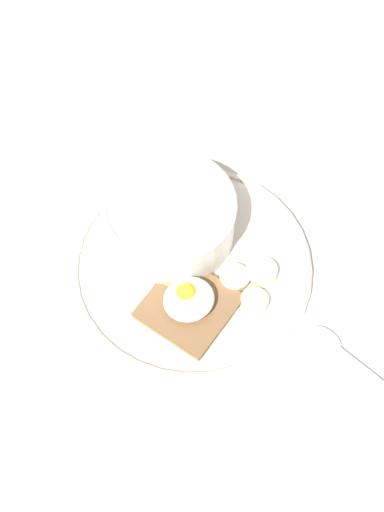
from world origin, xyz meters
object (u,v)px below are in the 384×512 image
at_px(toast_slice, 189,306).
at_px(banana_slice_front, 234,278).
at_px(spoon, 345,355).
at_px(banana_slice_left, 254,301).
at_px(banana_slice_back, 262,272).
at_px(poached_egg, 188,298).
at_px(oatmeal_bowl, 169,219).

height_order(toast_slice, banana_slice_front, banana_slice_front).
bearing_deg(banana_slice_front, spoon, -66.16).
distance_m(banana_slice_left, banana_slice_back, 0.04).
bearing_deg(poached_egg, spoon, -47.46).
bearing_deg(toast_slice, banana_slice_front, 3.40).
xyz_separation_m(toast_slice, spoon, (0.11, -0.12, -0.01)).
xyz_separation_m(oatmeal_bowl, spoon, (0.08, -0.21, -0.04)).
xyz_separation_m(toast_slice, banana_slice_back, (0.09, -0.00, -0.00)).
xyz_separation_m(banana_slice_front, spoon, (0.05, -0.12, -0.01)).
bearing_deg(oatmeal_bowl, toast_slice, -107.34).
distance_m(oatmeal_bowl, banana_slice_left, 0.12).
xyz_separation_m(banana_slice_back, spoon, (0.02, -0.12, -0.01)).
height_order(banana_slice_left, banana_slice_back, same).
bearing_deg(banana_slice_front, banana_slice_left, -82.62).
bearing_deg(spoon, poached_egg, 132.54).
bearing_deg(banana_slice_back, spoon, -77.87).
distance_m(banana_slice_left, spoon, 0.10).
height_order(oatmeal_bowl, toast_slice, oatmeal_bowl).
bearing_deg(oatmeal_bowl, banana_slice_left, -74.45).
bearing_deg(poached_egg, banana_slice_left, -26.04).
xyz_separation_m(oatmeal_bowl, toast_slice, (-0.03, -0.09, -0.02)).
xyz_separation_m(poached_egg, banana_slice_front, (0.06, 0.00, -0.02)).
height_order(poached_egg, banana_slice_left, poached_egg).
height_order(banana_slice_front, banana_slice_left, banana_slice_front).
xyz_separation_m(toast_slice, banana_slice_front, (0.06, 0.00, 0.00)).
relative_size(banana_slice_left, spoon, 0.28).
bearing_deg(banana_slice_back, banana_slice_left, -136.36).
relative_size(poached_egg, banana_slice_back, 1.59).
bearing_deg(banana_slice_left, banana_slice_front, 97.38).
bearing_deg(banana_slice_back, toast_slice, 177.14).
relative_size(oatmeal_bowl, spoon, 1.23).
height_order(banana_slice_front, spoon, banana_slice_front).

